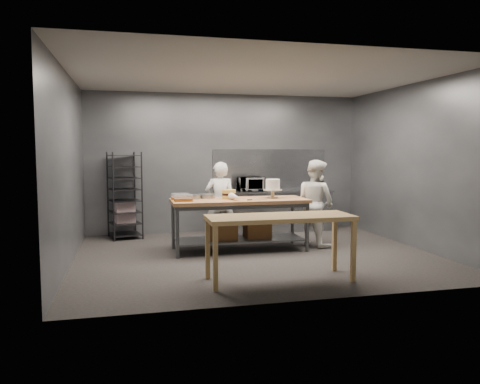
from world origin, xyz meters
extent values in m
plane|color=black|center=(0.00, 0.00, 0.00)|extent=(6.00, 6.00, 0.00)
cube|color=#4C4F54|center=(0.00, 2.50, 1.50)|extent=(6.00, 0.04, 3.00)
cube|color=#906139|center=(-0.19, 0.42, 0.89)|extent=(2.40, 0.90, 0.06)
cube|color=#47494C|center=(-0.19, 0.42, 0.20)|extent=(2.25, 0.75, 0.03)
cylinder|color=#47494C|center=(-1.33, 0.03, 0.43)|extent=(0.06, 0.06, 0.86)
cylinder|color=#47494C|center=(-1.33, 0.81, 0.43)|extent=(0.06, 0.06, 0.86)
cylinder|color=#47494C|center=(0.95, 0.03, 0.43)|extent=(0.06, 0.06, 0.86)
cylinder|color=#47494C|center=(0.95, 0.81, 0.43)|extent=(0.06, 0.06, 0.86)
cube|color=brown|center=(-0.51, 0.43, 0.39)|extent=(0.50, 0.40, 0.35)
cube|color=brown|center=(0.15, 0.47, 0.36)|extent=(0.45, 0.38, 0.30)
cube|color=olive|center=(-0.10, -1.59, 0.87)|extent=(2.00, 0.70, 0.06)
cube|color=olive|center=(-1.05, -1.89, 0.42)|extent=(0.06, 0.06, 0.84)
cube|color=olive|center=(-1.05, -1.29, 0.42)|extent=(0.06, 0.06, 0.84)
cube|color=olive|center=(0.85, -1.89, 0.42)|extent=(0.06, 0.06, 0.84)
cube|color=olive|center=(0.85, -1.29, 0.42)|extent=(0.06, 0.06, 0.84)
cube|color=slate|center=(1.00, 2.18, 0.88)|extent=(2.60, 0.60, 0.04)
cube|color=slate|center=(1.00, 2.18, 0.43)|extent=(2.56, 0.56, 0.86)
cube|color=slate|center=(1.00, 2.48, 1.35)|extent=(2.60, 0.02, 0.90)
cube|color=black|center=(-2.18, 2.10, 0.88)|extent=(0.73, 0.77, 1.75)
cube|color=silver|center=(-2.18, 2.10, 0.54)|extent=(0.42, 0.32, 0.45)
imported|color=silver|center=(-0.41, 1.09, 0.78)|extent=(0.62, 0.46, 1.57)
imported|color=white|center=(1.30, 0.52, 0.80)|extent=(0.87, 0.96, 1.61)
imported|color=black|center=(0.48, 2.18, 1.05)|extent=(0.54, 0.37, 0.30)
cylinder|color=#B2A98E|center=(0.43, 0.44, 0.93)|extent=(0.20, 0.20, 0.02)
cylinder|color=#B2A98E|center=(0.43, 0.44, 1.00)|extent=(0.06, 0.06, 0.12)
cylinder|color=#B2A98E|center=(0.43, 0.44, 1.07)|extent=(0.34, 0.34, 0.02)
cylinder|color=silver|center=(0.43, 0.44, 1.17)|extent=(0.26, 0.26, 0.19)
cylinder|color=gold|center=(-0.36, 0.53, 0.95)|extent=(0.24, 0.24, 0.06)
cylinder|color=black|center=(-0.36, 0.53, 1.00)|extent=(0.24, 0.24, 0.04)
cylinder|color=gold|center=(-0.36, 0.53, 1.05)|extent=(0.24, 0.24, 0.06)
cylinder|color=gray|center=(-0.97, 0.64, 0.96)|extent=(0.25, 0.25, 0.07)
cylinder|color=gray|center=(-0.73, 0.70, 0.96)|extent=(0.28, 0.28, 0.07)
cone|color=silver|center=(-0.31, 0.22, 0.98)|extent=(0.18, 0.39, 0.12)
cube|color=slate|center=(0.11, 0.18, 0.92)|extent=(0.28, 0.02, 0.00)
cube|color=black|center=(-0.07, 0.18, 0.93)|extent=(0.09, 0.02, 0.02)
cube|color=#8D5C1C|center=(-1.20, 0.30, 0.95)|extent=(0.30, 0.20, 0.05)
cube|color=silver|center=(-1.20, 0.30, 1.00)|extent=(0.31, 0.21, 0.06)
cube|color=#8D5C1C|center=(-1.22, 0.57, 0.95)|extent=(0.30, 0.20, 0.05)
cube|color=silver|center=(-1.22, 0.57, 1.00)|extent=(0.31, 0.21, 0.06)
camera|label=1|loc=(-2.08, -7.59, 1.79)|focal=35.00mm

